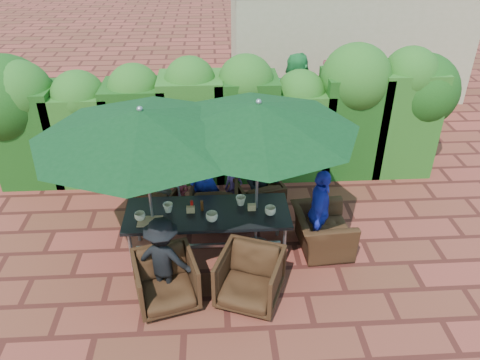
{
  "coord_description": "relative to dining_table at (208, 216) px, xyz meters",
  "views": [
    {
      "loc": [
        -0.09,
        -5.75,
        4.71
      ],
      "look_at": [
        0.28,
        0.4,
        0.97
      ],
      "focal_mm": 35.0,
      "sensor_mm": 36.0,
      "label": 1
    }
  ],
  "objects": [
    {
      "name": "ground",
      "position": [
        0.23,
        0.12,
        -0.68
      ],
      "size": [
        80.0,
        80.0,
        0.0
      ],
      "primitive_type": "plane",
      "color": "maroon",
      "rests_on": "ground"
    },
    {
      "name": "dining_table",
      "position": [
        0.0,
        0.0,
        0.0
      ],
      "size": [
        2.41,
        0.9,
        0.75
      ],
      "color": "black",
      "rests_on": "ground"
    },
    {
      "name": "umbrella_left",
      "position": [
        -0.79,
        -0.08,
        1.54
      ],
      "size": [
        2.92,
        2.92,
        2.46
      ],
      "color": "gray",
      "rests_on": "ground"
    },
    {
      "name": "umbrella_right",
      "position": [
        0.73,
        0.07,
        1.54
      ],
      "size": [
        2.78,
        2.78,
        2.46
      ],
      "color": "gray",
      "rests_on": "ground"
    },
    {
      "name": "chair_far_left",
      "position": [
        -0.83,
        1.01,
        -0.33
      ],
      "size": [
        0.82,
        0.79,
        0.69
      ],
      "primitive_type": "imported",
      "rotation": [
        0.0,
        0.0,
        2.85
      ],
      "color": "black",
      "rests_on": "ground"
    },
    {
      "name": "chair_far_mid",
      "position": [
        0.11,
        0.85,
        -0.28
      ],
      "size": [
        0.81,
        0.77,
        0.79
      ],
      "primitive_type": "imported",
      "rotation": [
        0.0,
        0.0,
        3.08
      ],
      "color": "black",
      "rests_on": "ground"
    },
    {
      "name": "chair_far_right",
      "position": [
        0.84,
        0.97,
        -0.29
      ],
      "size": [
        0.9,
        0.87,
        0.77
      ],
      "primitive_type": "imported",
      "rotation": [
        0.0,
        0.0,
        3.41
      ],
      "color": "black",
      "rests_on": "ground"
    },
    {
      "name": "chair_near_left",
      "position": [
        -0.56,
        -0.99,
        -0.27
      ],
      "size": [
        0.94,
        0.91,
        0.8
      ],
      "primitive_type": "imported",
      "rotation": [
        0.0,
        0.0,
        0.26
      ],
      "color": "black",
      "rests_on": "ground"
    },
    {
      "name": "chair_near_right",
      "position": [
        0.55,
        -1.02,
        -0.26
      ],
      "size": [
        1.02,
        0.99,
        0.82
      ],
      "primitive_type": "imported",
      "rotation": [
        0.0,
        0.0,
        -0.37
      ],
      "color": "black",
      "rests_on": "ground"
    },
    {
      "name": "chair_end_right",
      "position": [
        1.75,
        0.02,
        -0.26
      ],
      "size": [
        0.68,
        0.99,
        0.83
      ],
      "primitive_type": "imported",
      "rotation": [
        0.0,
        0.0,
        1.63
      ],
      "color": "black",
      "rests_on": "ground"
    },
    {
      "name": "adult_far_left",
      "position": [
        -0.76,
        1.0,
        -0.02
      ],
      "size": [
        0.67,
        0.41,
        1.32
      ],
      "primitive_type": "imported",
      "rotation": [
        0.0,
        0.0,
        -0.04
      ],
      "color": "white",
      "rests_on": "ground"
    },
    {
      "name": "adult_far_mid",
      "position": [
        -0.05,
        0.95,
        0.04
      ],
      "size": [
        0.59,
        0.52,
        1.43
      ],
      "primitive_type": "imported",
      "rotation": [
        0.0,
        0.0,
        0.22
      ],
      "color": "#212CB8",
      "rests_on": "ground"
    },
    {
      "name": "adult_far_right",
      "position": [
        0.89,
        1.0,
        -0.06
      ],
      "size": [
        0.66,
        0.49,
        1.24
      ],
      "primitive_type": "imported",
      "rotation": [
        0.0,
        0.0,
        -0.23
      ],
      "color": "black",
      "rests_on": "ground"
    },
    {
      "name": "adult_near_left",
      "position": [
        -0.58,
        -0.87,
        -0.05
      ],
      "size": [
        0.87,
        0.57,
        1.25
      ],
      "primitive_type": "imported",
      "rotation": [
        0.0,
        0.0,
        2.87
      ],
      "color": "black",
      "rests_on": "ground"
    },
    {
      "name": "adult_end_right",
      "position": [
        1.66,
        -0.02,
        0.02
      ],
      "size": [
        0.62,
        0.89,
        1.39
      ],
      "primitive_type": "imported",
      "rotation": [
        0.0,
        0.0,
        1.29
      ],
      "color": "#212CB8",
      "rests_on": "ground"
    },
    {
      "name": "child_left",
      "position": [
        -0.46,
        1.02,
        -0.26
      ],
      "size": [
        0.36,
        0.33,
        0.83
      ],
      "primitive_type": "imported",
      "rotation": [
        0.0,
        0.0,
        -0.34
      ],
      "color": "#CB4762",
      "rests_on": "ground"
    },
    {
      "name": "child_right",
      "position": [
        0.44,
        1.11,
        -0.24
      ],
      "size": [
        0.37,
        0.34,
        0.86
      ],
      "primitive_type": "imported",
      "rotation": [
        0.0,
        0.0,
        -0.32
      ],
      "color": "#79479A",
      "rests_on": "ground"
    },
    {
      "name": "pedestrian_a",
      "position": [
        2.01,
        4.34,
        0.24
      ],
      "size": [
        1.71,
        1.53,
        1.83
      ],
      "primitive_type": "imported",
      "rotation": [
        0.0,
        0.0,
        2.47
      ],
      "color": "#278F42",
      "rests_on": "ground"
    },
    {
      "name": "pedestrian_b",
      "position": [
        2.76,
        4.6,
        0.12
      ],
      "size": [
        0.89,
        0.79,
        1.59
      ],
      "primitive_type": "imported",
      "rotation": [
        0.0,
        0.0,
        3.68
      ],
      "color": "#CB4762",
      "rests_on": "ground"
    },
    {
      "name": "pedestrian_c",
      "position": [
        3.94,
        4.54,
        0.13
      ],
      "size": [
        1.14,
        0.81,
        1.62
      ],
      "primitive_type": "imported",
      "rotation": [
        0.0,
        0.0,
        2.78
      ],
      "color": "gray",
      "rests_on": "ground"
    },
    {
      "name": "cup_a",
      "position": [
        -0.96,
        -0.14,
        0.14
      ],
      "size": [
        0.16,
        0.16,
        0.12
      ],
      "primitive_type": "imported",
      "color": "beige",
      "rests_on": "dining_table"
    },
    {
      "name": "cup_b",
      "position": [
        -0.57,
        0.04,
        0.14
      ],
      "size": [
        0.15,
        0.15,
        0.14
      ],
      "primitive_type": "imported",
      "color": "beige",
      "rests_on": "dining_table"
    },
    {
      "name": "cup_c",
      "position": [
        0.07,
        -0.22,
        0.14
      ],
      "size": [
        0.17,
        0.17,
        0.14
      ],
      "primitive_type": "imported",
      "color": "beige",
      "rests_on": "dining_table"
    },
    {
      "name": "cup_d",
      "position": [
        0.5,
        0.16,
        0.15
      ],
      "size": [
        0.15,
        0.15,
        0.14
      ],
      "primitive_type": "imported",
      "color": "beige",
      "rests_on": "dining_table"
    },
    {
      "name": "cup_e",
      "position": [
        0.91,
        -0.12,
        0.14
      ],
      "size": [
        0.16,
        0.16,
        0.13
      ],
      "primitive_type": "imported",
      "color": "beige",
      "rests_on": "dining_table"
    },
    {
      "name": "ketchup_bottle",
      "position": [
        -0.22,
        0.05,
        0.16
      ],
      "size": [
        0.04,
        0.04,
        0.17
      ],
      "primitive_type": "cylinder",
      "color": "#B20C0A",
      "rests_on": "dining_table"
    },
    {
      "name": "sauce_bottle",
      "position": [
        -0.08,
        0.05,
        0.16
      ],
      "size": [
        0.04,
        0.04,
        0.17
      ],
      "primitive_type": "cylinder",
      "color": "#4C230C",
      "rests_on": "dining_table"
    },
    {
      "name": "serving_tray",
      "position": [
        -0.81,
        -0.19,
        0.08
      ],
      "size": [
        0.35,
        0.25,
        0.02
      ],
      "primitive_type": "cube",
      "color": "#A5784F",
      "rests_on": "dining_table"
    },
    {
      "name": "number_block_left",
      "position": [
        -0.24,
        0.0,
        0.12
      ],
      "size": [
        0.12,
        0.06,
        0.1
      ],
      "primitive_type": "cube",
      "color": "tan",
      "rests_on": "dining_table"
    },
    {
      "name": "number_block_right",
      "position": [
        0.65,
        0.01,
        0.12
      ],
      "size": [
        0.12,
        0.06,
        0.1
      ],
      "primitive_type": "cube",
      "color": "tan",
      "rests_on": "dining_table"
    },
    {
      "name": "hedge_wall",
      "position": [
        0.15,
        2.44,
        0.65
      ],
      "size": [
        9.1,
        1.6,
        2.53
      ],
      "color": "#143E10",
      "rests_on": "ground"
    },
    {
      "name": "building",
      "position": [
        3.73,
        7.11,
        0.93
      ],
      "size": [
        6.2,
        3.08,
        3.2
      ],
      "color": "tan",
      "rests_on": "ground"
    }
  ]
}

